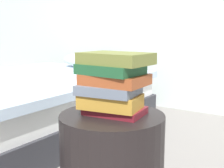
{
  "coord_description": "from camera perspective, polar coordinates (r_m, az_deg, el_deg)",
  "views": [
    {
      "loc": [
        0.67,
        -1.03,
        0.83
      ],
      "look_at": [
        0.0,
        0.0,
        0.61
      ],
      "focal_mm": 46.48,
      "sensor_mm": 36.0,
      "label": 1
    }
  ],
  "objects": [
    {
      "name": "book_olive",
      "position": [
        1.24,
        0.72,
        5.06
      ],
      "size": [
        0.3,
        0.21,
        0.05
      ],
      "primitive_type": "cube",
      "rotation": [
        0.0,
        0.0,
        -0.06
      ],
      "color": "olive",
      "rests_on": "book_forest"
    },
    {
      "name": "book_forest",
      "position": [
        1.25,
        -0.3,
        2.95
      ],
      "size": [
        0.27,
        0.2,
        0.04
      ],
      "primitive_type": "cube",
      "rotation": [
        0.0,
        0.0,
        -0.05
      ],
      "color": "#1E512D",
      "rests_on": "book_rust"
    },
    {
      "name": "bed",
      "position": [
        2.62,
        -16.17,
        -3.49
      ],
      "size": [
        1.57,
        2.03,
        0.62
      ],
      "rotation": [
        0.0,
        0.0,
        -0.02
      ],
      "color": "#2D2D33",
      "rests_on": "ground_plane"
    },
    {
      "name": "book_rust",
      "position": [
        1.25,
        0.56,
        0.92
      ],
      "size": [
        0.27,
        0.2,
        0.05
      ],
      "primitive_type": "cube",
      "rotation": [
        0.0,
        0.0,
        0.03
      ],
      "color": "#994723",
      "rests_on": "book_slate"
    },
    {
      "name": "book_maroon",
      "position": [
        1.28,
        0.6,
        -5.27
      ],
      "size": [
        0.27,
        0.19,
        0.03
      ],
      "primitive_type": "cube",
      "rotation": [
        0.0,
        0.0,
        0.11
      ],
      "color": "maroon",
      "rests_on": "side_table"
    },
    {
      "name": "side_table",
      "position": [
        1.37,
        0.0,
        -15.57
      ],
      "size": [
        0.47,
        0.47,
        0.47
      ],
      "primitive_type": "cylinder",
      "color": "black",
      "rests_on": "ground_plane"
    },
    {
      "name": "book_ochre",
      "position": [
        1.26,
        -0.34,
        -3.41
      ],
      "size": [
        0.28,
        0.2,
        0.06
      ],
      "primitive_type": "cube",
      "rotation": [
        0.0,
        0.0,
        0.16
      ],
      "color": "#B7842D",
      "rests_on": "book_maroon"
    },
    {
      "name": "book_slate",
      "position": [
        1.25,
        -0.65,
        -1.07
      ],
      "size": [
        0.27,
        0.22,
        0.04
      ],
      "primitive_type": "cube",
      "rotation": [
        0.0,
        0.0,
        0.14
      ],
      "color": "slate",
      "rests_on": "book_ochre"
    }
  ]
}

